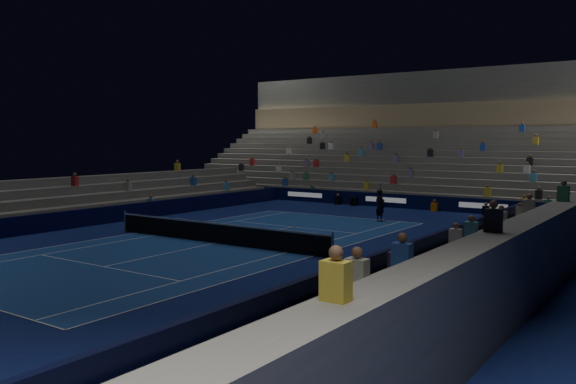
# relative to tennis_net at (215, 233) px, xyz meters

# --- Properties ---
(ground) EXTENTS (90.00, 90.00, 0.00)m
(ground) POSITION_rel_tennis_net_xyz_m (0.00, 0.00, -0.50)
(ground) COLOR #0D1850
(ground) RESTS_ON ground
(court_surface) EXTENTS (10.97, 23.77, 0.01)m
(court_surface) POSITION_rel_tennis_net_xyz_m (0.00, 0.00, -0.50)
(court_surface) COLOR navy
(court_surface) RESTS_ON ground
(sponsor_barrier_far) EXTENTS (44.00, 0.25, 1.00)m
(sponsor_barrier_far) POSITION_rel_tennis_net_xyz_m (0.00, 18.50, -0.00)
(sponsor_barrier_far) COLOR black
(sponsor_barrier_far) RESTS_ON ground
(sponsor_barrier_east) EXTENTS (0.25, 37.00, 1.00)m
(sponsor_barrier_east) POSITION_rel_tennis_net_xyz_m (9.70, 0.00, -0.00)
(sponsor_barrier_east) COLOR black
(sponsor_barrier_east) RESTS_ON ground
(sponsor_barrier_west) EXTENTS (0.25, 37.00, 1.00)m
(sponsor_barrier_west) POSITION_rel_tennis_net_xyz_m (-9.70, 0.00, -0.00)
(sponsor_barrier_west) COLOR black
(sponsor_barrier_west) RESTS_ON ground
(grandstand_main) EXTENTS (44.00, 15.20, 11.20)m
(grandstand_main) POSITION_rel_tennis_net_xyz_m (0.00, 27.90, 2.87)
(grandstand_main) COLOR #5F5F5A
(grandstand_main) RESTS_ON ground
(grandstand_east) EXTENTS (5.00, 37.00, 2.50)m
(grandstand_east) POSITION_rel_tennis_net_xyz_m (13.17, 0.00, 0.41)
(grandstand_east) COLOR #63625E
(grandstand_east) RESTS_ON ground
(grandstand_west) EXTENTS (5.00, 37.00, 2.50)m
(grandstand_west) POSITION_rel_tennis_net_xyz_m (-13.17, 0.00, 0.41)
(grandstand_west) COLOR #605F5B
(grandstand_west) RESTS_ON ground
(tennis_net) EXTENTS (12.90, 0.10, 1.10)m
(tennis_net) POSITION_rel_tennis_net_xyz_m (0.00, 0.00, 0.00)
(tennis_net) COLOR #B2B2B7
(tennis_net) RESTS_ON ground
(tennis_player) EXTENTS (0.82, 0.68, 1.92)m
(tennis_player) POSITION_rel_tennis_net_xyz_m (3.00, 11.31, 0.46)
(tennis_player) COLOR black
(tennis_player) RESTS_ON ground
(broadcast_camera) EXTENTS (0.57, 0.97, 0.61)m
(broadcast_camera) POSITION_rel_tennis_net_xyz_m (-2.41, 18.02, -0.19)
(broadcast_camera) COLOR black
(broadcast_camera) RESTS_ON ground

